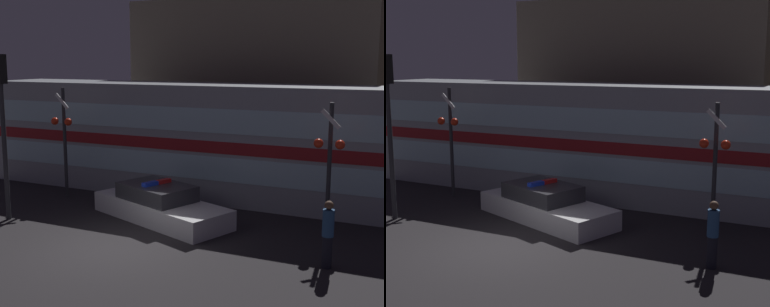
{
  "view_description": "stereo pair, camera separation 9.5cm",
  "coord_description": "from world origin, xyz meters",
  "views": [
    {
      "loc": [
        7.92,
        -11.57,
        5.08
      ],
      "look_at": [
        0.17,
        4.72,
        1.87
      ],
      "focal_mm": 50.0,
      "sensor_mm": 36.0,
      "label": 1
    },
    {
      "loc": [
        8.01,
        -11.52,
        5.08
      ],
      "look_at": [
        0.17,
        4.72,
        1.87
      ],
      "focal_mm": 50.0,
      "sensor_mm": 36.0,
      "label": 2
    }
  ],
  "objects": [
    {
      "name": "traffic_light_corner",
      "position": [
        -4.5,
        0.82,
        3.44
      ],
      "size": [
        0.3,
        0.46,
        5.22
      ],
      "color": "#2D2D33",
      "rests_on": "ground_plane"
    },
    {
      "name": "ground_plane",
      "position": [
        0.0,
        0.0,
        0.0
      ],
      "size": [
        120.0,
        120.0,
        0.0
      ],
      "primitive_type": "plane",
      "color": "#262326"
    },
    {
      "name": "building_left",
      "position": [
        -0.15,
        13.01,
        3.85
      ],
      "size": [
        11.16,
        5.35,
        7.7
      ],
      "color": "#726656",
      "rests_on": "ground_plane"
    },
    {
      "name": "crossing_signal_near",
      "position": [
        5.02,
        3.64,
        2.27
      ],
      "size": [
        0.88,
        0.35,
        3.87
      ],
      "color": "#2D2D33",
      "rests_on": "ground_plane"
    },
    {
      "name": "pedestrian",
      "position": [
        5.55,
        1.12,
        0.87
      ],
      "size": [
        0.29,
        0.29,
        1.7
      ],
      "color": "black",
      "rests_on": "ground_plane"
    },
    {
      "name": "police_car",
      "position": [
        -0.1,
        2.9,
        0.46
      ],
      "size": [
        5.18,
        3.42,
        1.25
      ],
      "rotation": [
        0.0,
        0.0,
        -0.37
      ],
      "color": "silver",
      "rests_on": "ground_plane"
    },
    {
      "name": "crossing_signal_far",
      "position": [
        -4.66,
        3.91,
        2.37
      ],
      "size": [
        0.88,
        0.35,
        4.05
      ],
      "color": "#2D2D33",
      "rests_on": "ground_plane"
    },
    {
      "name": "train",
      "position": [
        0.39,
        6.54,
        2.08
      ],
      "size": [
        19.18,
        2.94,
        4.17
      ],
      "color": "#999EA5",
      "rests_on": "ground_plane"
    }
  ]
}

